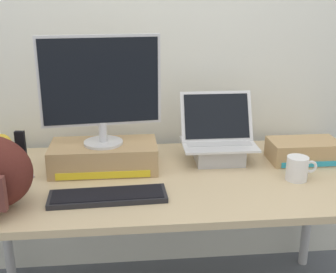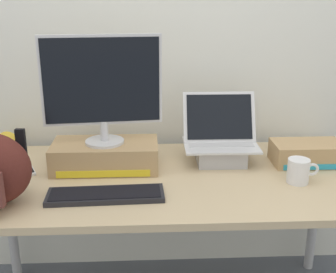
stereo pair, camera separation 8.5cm
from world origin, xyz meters
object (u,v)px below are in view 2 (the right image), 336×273
at_px(desktop_monitor, 102,87).
at_px(external_keyboard, 106,195).
at_px(open_laptop, 220,147).
at_px(toner_box_cyan, 307,153).
at_px(toner_box_yellow, 105,155).
at_px(coffee_mug, 299,171).
at_px(plush_toy, 7,142).
at_px(cell_phone, 24,170).

relative_size(desktop_monitor, external_keyboard, 1.12).
xyz_separation_m(open_laptop, toner_box_cyan, (0.40, -0.05, -0.02)).
xyz_separation_m(toner_box_yellow, open_laptop, (0.53, 0.06, 0.01)).
bearing_deg(coffee_mug, toner_box_cyan, 62.14).
bearing_deg(desktop_monitor, toner_box_yellow, 91.93).
xyz_separation_m(open_laptop, plush_toy, (-1.04, 0.18, -0.02)).
distance_m(coffee_mug, toner_box_cyan, 0.24).
distance_m(external_keyboard, plush_toy, 0.76).
height_order(plush_toy, toner_box_cyan, plush_toy).
relative_size(plush_toy, toner_box_cyan, 0.32).
bearing_deg(coffee_mug, cell_phone, 171.55).
distance_m(open_laptop, plush_toy, 1.06).
height_order(external_keyboard, coffee_mug, coffee_mug).
xyz_separation_m(open_laptop, external_keyboard, (-0.51, -0.36, -0.06)).
distance_m(toner_box_yellow, cell_phone, 0.37).
bearing_deg(coffee_mug, desktop_monitor, 166.42).
bearing_deg(open_laptop, cell_phone, -174.20).
distance_m(cell_phone, toner_box_cyan, 1.29).
bearing_deg(plush_toy, coffee_mug, -18.22).
height_order(cell_phone, toner_box_cyan, toner_box_cyan).
bearing_deg(toner_box_cyan, external_keyboard, -160.93).
distance_m(desktop_monitor, external_keyboard, 0.47).
bearing_deg(external_keyboard, toner_box_yellow, 92.58).
bearing_deg(toner_box_cyan, cell_phone, -178.51).
height_order(external_keyboard, cell_phone, external_keyboard).
xyz_separation_m(plush_toy, toner_box_cyan, (1.44, -0.23, -0.00)).
bearing_deg(open_laptop, toner_box_cyan, -6.46).
bearing_deg(toner_box_yellow, toner_box_cyan, 0.61).
xyz_separation_m(toner_box_yellow, plush_toy, (-0.51, 0.24, -0.01)).
relative_size(desktop_monitor, plush_toy, 5.06).
xyz_separation_m(open_laptop, cell_phone, (-0.89, -0.08, -0.06)).
distance_m(desktop_monitor, toner_box_cyan, 0.99).
bearing_deg(open_laptop, coffee_mug, -41.24).
height_order(open_laptop, toner_box_cyan, open_laptop).
relative_size(toner_box_yellow, plush_toy, 4.63).
bearing_deg(cell_phone, toner_box_yellow, -20.52).
relative_size(open_laptop, toner_box_cyan, 1.07).
relative_size(toner_box_yellow, external_keyboard, 1.03).
bearing_deg(open_laptop, plush_toy, 170.72).
height_order(toner_box_yellow, plush_toy, toner_box_yellow).
bearing_deg(toner_box_yellow, open_laptop, 6.31).
relative_size(toner_box_yellow, desktop_monitor, 0.92).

